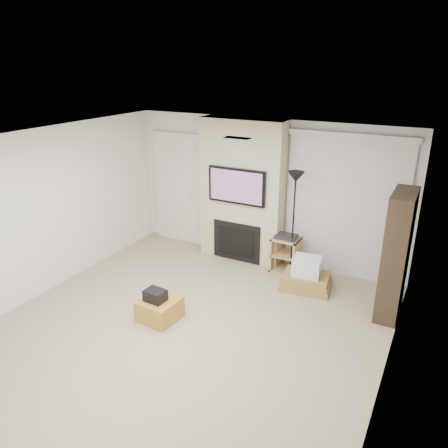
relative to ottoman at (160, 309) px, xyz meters
The scene contains 15 objects.
floor 0.50m from the ottoman, 17.86° to the right, with size 5.00×5.50×0.00m, color tan.
ceiling 2.40m from the ottoman, 17.86° to the right, with size 5.00×5.50×0.00m, color white.
wall_back 2.86m from the ottoman, 80.03° to the left, with size 5.00×2.50×0.00m, color silver.
wall_left 2.32m from the ottoman, behind, with size 5.50×2.50×0.00m, color silver.
wall_right 3.16m from the ottoman, ahead, with size 5.50×2.50×0.00m, color silver.
hvac_vent 2.58m from the ottoman, 37.26° to the left, with size 0.35×0.18×0.01m, color silver.
ottoman is the anchor object (origin of this frame).
black_bag 0.24m from the ottoman, 131.18° to the right, with size 0.28×0.22×0.16m, color black.
fireplace_wall 2.63m from the ottoman, 87.42° to the left, with size 1.50×0.47×2.50m.
entry_door 3.03m from the ottoman, 117.61° to the left, with size 1.02×0.11×2.14m.
vertical_blinds 3.35m from the ottoman, 53.94° to the left, with size 1.98×0.10×2.37m.
floor_lamp 2.72m from the ottoman, 61.34° to the left, with size 0.26×0.26×1.78m.
av_stand 2.46m from the ottoman, 65.58° to the left, with size 0.45×0.38×0.66m.
box_stack 2.37m from the ottoman, 49.91° to the left, with size 0.85×0.68×0.52m.
bookshelf 3.34m from the ottoman, 30.90° to the left, with size 0.30×0.80×1.80m.
Camera 1 is at (2.80, -4.08, 3.42)m, focal length 35.00 mm.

